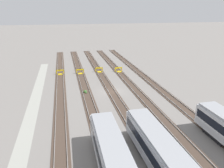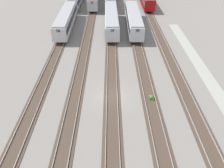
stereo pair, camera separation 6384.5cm
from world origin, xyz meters
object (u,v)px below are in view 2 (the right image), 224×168
at_px(weed_clump, 151,97).
at_px(subway_car_back_row_centre, 66,20).
at_px(subway_car_back_row_leftmost, 134,19).
at_px(subway_car_front_row_rightmost, 111,19).

bearing_deg(weed_clump, subway_car_back_row_centre, 31.21).
bearing_deg(subway_car_back_row_centre, subway_car_back_row_leftmost, -90.00).
bearing_deg(weed_clump, subway_car_back_row_leftmost, 0.57).
distance_m(subway_car_back_row_leftmost, weed_clump, 25.33).
xyz_separation_m(subway_car_front_row_rightmost, subway_car_back_row_leftmost, (-0.00, -4.96, 0.00)).
relative_size(subway_car_back_row_leftmost, subway_car_back_row_centre, 1.00).
xyz_separation_m(subway_car_back_row_leftmost, weed_clump, (-25.26, -0.25, -1.80)).
relative_size(subway_car_back_row_leftmost, weed_clump, 19.60).
bearing_deg(weed_clump, subway_car_front_row_rightmost, 11.66).
bearing_deg(subway_car_front_row_rightmost, subway_car_back_row_leftmost, -90.00).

